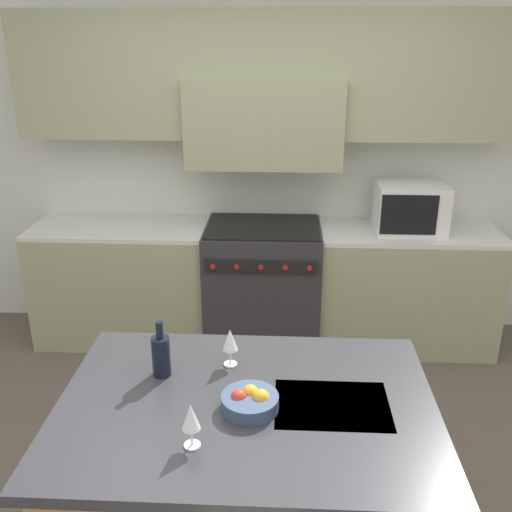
% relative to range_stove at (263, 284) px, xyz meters
% --- Properties ---
extents(ground_plane, '(10.00, 10.00, 0.00)m').
position_rel_range_stove_xyz_m(ground_plane, '(0.00, -1.60, -0.47)').
color(ground_plane, brown).
extents(back_cabinetry, '(10.00, 0.46, 2.70)m').
position_rel_range_stove_xyz_m(back_cabinetry, '(0.00, 0.27, 1.13)').
color(back_cabinetry, silver).
rests_on(back_cabinetry, ground_plane).
extents(back_counter, '(3.44, 0.62, 0.91)m').
position_rel_range_stove_xyz_m(back_counter, '(0.00, 0.02, -0.01)').
color(back_counter, gray).
rests_on(back_counter, ground_plane).
extents(range_stove, '(0.85, 0.70, 0.94)m').
position_rel_range_stove_xyz_m(range_stove, '(0.00, 0.00, 0.00)').
color(range_stove, '#2D2D33').
rests_on(range_stove, ground_plane).
extents(microwave, '(0.49, 0.37, 0.34)m').
position_rel_range_stove_xyz_m(microwave, '(1.05, 0.02, 0.62)').
color(microwave, silver).
rests_on(microwave, back_counter).
extents(kitchen_island, '(1.46, 1.04, 0.92)m').
position_rel_range_stove_xyz_m(kitchen_island, '(0.02, -2.11, -0.00)').
color(kitchen_island, '#B7844C').
rests_on(kitchen_island, ground_plane).
extents(wine_bottle, '(0.08, 0.08, 0.25)m').
position_rel_range_stove_xyz_m(wine_bottle, '(-0.35, -1.93, 0.55)').
color(wine_bottle, black).
rests_on(wine_bottle, kitchen_island).
extents(wine_glass_near, '(0.07, 0.07, 0.17)m').
position_rel_range_stove_xyz_m(wine_glass_near, '(-0.15, -2.37, 0.57)').
color(wine_glass_near, white).
rests_on(wine_glass_near, kitchen_island).
extents(wine_glass_far, '(0.07, 0.07, 0.17)m').
position_rel_range_stove_xyz_m(wine_glass_far, '(-0.07, -1.84, 0.57)').
color(wine_glass_far, white).
rests_on(wine_glass_far, kitchen_island).
extents(fruit_bowl, '(0.22, 0.22, 0.08)m').
position_rel_range_stove_xyz_m(fruit_bowl, '(0.04, -2.14, 0.49)').
color(fruit_bowl, '#384C6B').
rests_on(fruit_bowl, kitchen_island).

